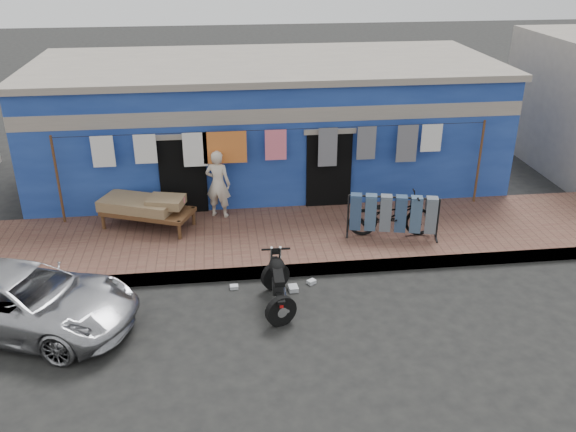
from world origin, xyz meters
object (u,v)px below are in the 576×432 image
(car, at_px, (23,299))
(jeans_rack, at_px, (393,215))
(motorcycle, at_px, (278,283))
(seated_person, at_px, (218,184))
(charpoy, at_px, (148,212))
(bicycle, at_px, (392,210))

(car, height_order, jeans_rack, jeans_rack)
(car, distance_m, motorcycle, 4.50)
(seated_person, distance_m, charpoy, 1.73)
(car, distance_m, charpoy, 3.87)
(car, relative_size, bicycle, 2.19)
(car, height_order, seated_person, seated_person)
(seated_person, bearing_deg, bicycle, 178.26)
(motorcycle, bearing_deg, bicycle, 39.52)
(motorcycle, bearing_deg, charpoy, 130.14)
(car, bearing_deg, jeans_rack, -53.12)
(bicycle, bearing_deg, seated_person, 74.60)
(seated_person, relative_size, charpoy, 0.69)
(car, relative_size, jeans_rack, 1.95)
(bicycle, bearing_deg, motorcycle, 134.42)
(bicycle, distance_m, charpoy, 5.51)
(bicycle, bearing_deg, car, 113.71)
(car, height_order, motorcycle, car)
(bicycle, height_order, charpoy, bicycle)
(car, distance_m, bicycle, 7.62)
(seated_person, xyz_separation_m, charpoy, (-1.62, -0.40, -0.46))
(motorcycle, xyz_separation_m, jeans_rack, (2.78, 2.14, 0.25))
(seated_person, relative_size, jeans_rack, 0.78)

